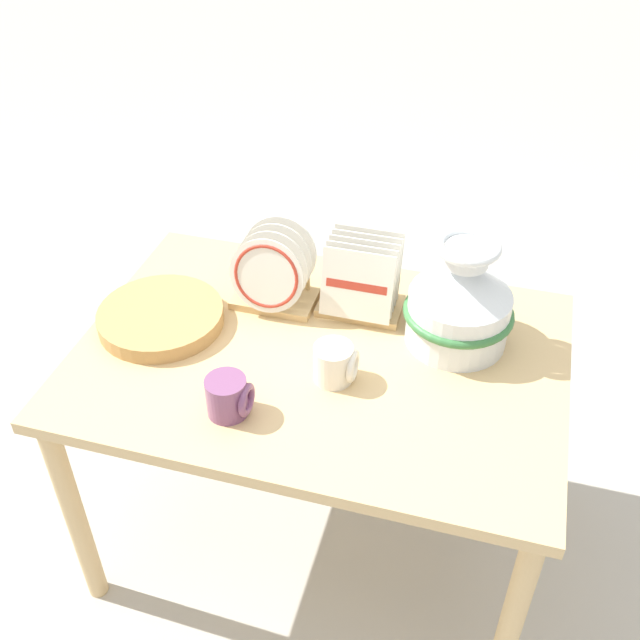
{
  "coord_description": "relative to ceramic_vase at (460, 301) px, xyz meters",
  "views": [
    {
      "loc": [
        0.4,
        -1.41,
        2.03
      ],
      "look_at": [
        0.0,
        0.0,
        0.86
      ],
      "focal_mm": 42.0,
      "sensor_mm": 36.0,
      "label": 1
    }
  ],
  "objects": [
    {
      "name": "wicker_charger_stack",
      "position": [
        -0.78,
        -0.15,
        -0.11
      ],
      "size": [
        0.34,
        0.34,
        0.04
      ],
      "color": "tan",
      "rests_on": "display_table"
    },
    {
      "name": "dish_rack_round_plates",
      "position": [
        -0.51,
        0.02,
        -0.04
      ],
      "size": [
        0.23,
        0.17,
        0.23
      ],
      "color": "tan",
      "rests_on": "display_table"
    },
    {
      "name": "dish_rack_square_plates",
      "position": [
        -0.27,
        0.06,
        -0.05
      ],
      "size": [
        0.23,
        0.17,
        0.22
      ],
      "color": "tan",
      "rests_on": "display_table"
    },
    {
      "name": "ground_plane",
      "position": [
        -0.33,
        -0.15,
        -0.88
      ],
      "size": [
        14.0,
        14.0,
        0.0
      ],
      "primitive_type": "plane",
      "color": "#B2ADA3"
    },
    {
      "name": "ceramic_vase",
      "position": [
        0.0,
        0.0,
        0.0
      ],
      "size": [
        0.29,
        0.29,
        0.31
      ],
      "color": "silver",
      "rests_on": "display_table"
    },
    {
      "name": "mug_plum_glaze",
      "position": [
        -0.48,
        -0.41,
        -0.08
      ],
      "size": [
        0.11,
        0.1,
        0.1
      ],
      "color": "#7A4770",
      "rests_on": "display_table"
    },
    {
      "name": "mug_cream_glaze",
      "position": [
        -0.27,
        -0.23,
        -0.08
      ],
      "size": [
        0.11,
        0.1,
        0.1
      ],
      "color": "silver",
      "rests_on": "display_table"
    },
    {
      "name": "display_table",
      "position": [
        -0.33,
        -0.15,
        -0.22
      ],
      "size": [
        1.26,
        0.88,
        0.75
      ],
      "color": "tan",
      "rests_on": "ground_plane"
    }
  ]
}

